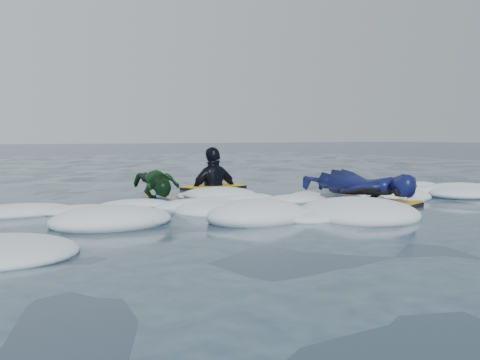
{
  "coord_description": "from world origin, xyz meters",
  "views": [
    {
      "loc": [
        -3.11,
        -5.19,
        0.89
      ],
      "look_at": [
        0.75,
        1.6,
        0.31
      ],
      "focal_mm": 45.0,
      "sensor_mm": 36.0,
      "label": 1
    }
  ],
  "objects": [
    {
      "name": "ground",
      "position": [
        0.0,
        0.0,
        0.0
      ],
      "size": [
        120.0,
        120.0,
        0.0
      ],
      "primitive_type": "plane",
      "color": "#152034",
      "rests_on": "ground"
    },
    {
      "name": "foam_band",
      "position": [
        0.0,
        1.03,
        0.0
      ],
      "size": [
        12.0,
        3.1,
        0.3
      ],
      "primitive_type": null,
      "color": "white",
      "rests_on": "ground"
    },
    {
      "name": "prone_woman_unit",
      "position": [
        2.03,
        0.7,
        0.22
      ],
      "size": [
        1.03,
        1.74,
        0.43
      ],
      "rotation": [
        0.0,
        0.0,
        2.02
      ],
      "color": "black",
      "rests_on": "ground"
    },
    {
      "name": "prone_child_unit",
      "position": [
        -0.14,
        2.19,
        0.22
      ],
      "size": [
        0.77,
        1.2,
        0.43
      ],
      "rotation": [
        0.0,
        0.0,
        1.65
      ],
      "color": "black",
      "rests_on": "ground"
    },
    {
      "name": "waiting_rider_unit",
      "position": [
        1.32,
        3.46,
        -0.07
      ],
      "size": [
        1.17,
        0.89,
        1.55
      ],
      "rotation": [
        0.0,
        0.0,
        0.35
      ],
      "color": "black",
      "rests_on": "ground"
    }
  ]
}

